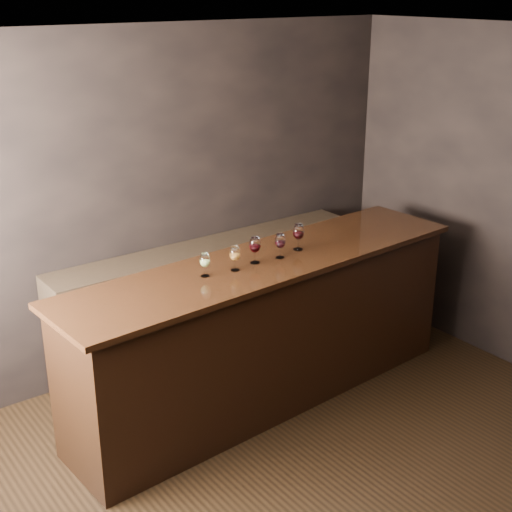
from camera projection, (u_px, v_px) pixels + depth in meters
ground at (318, 500)px, 4.52m from camera, size 5.00×5.00×0.00m
room_shell at (282, 233)px, 3.83m from camera, size 5.02×4.52×2.81m
bar_counter at (267, 333)px, 5.45m from camera, size 3.26×0.89×1.13m
bar_top at (267, 262)px, 5.24m from camera, size 3.37×0.97×0.04m
back_bar_shelf at (211, 300)px, 6.15m from camera, size 2.84×0.40×1.02m
glass_white at (205, 261)px, 4.89m from camera, size 0.07×0.07×0.17m
glass_amber at (235, 254)px, 4.99m from camera, size 0.08×0.08×0.18m
glass_red_a at (255, 245)px, 5.12m from camera, size 0.09×0.09×0.20m
glass_red_b at (280, 242)px, 5.22m from camera, size 0.08×0.08×0.19m
glass_red_c at (298, 232)px, 5.38m from camera, size 0.09×0.09×0.20m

